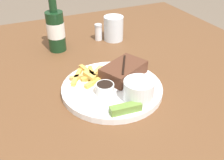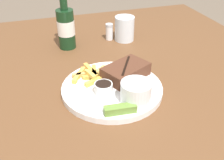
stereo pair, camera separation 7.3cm
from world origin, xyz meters
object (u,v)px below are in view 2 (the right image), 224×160
Objects in this scene: drinking_glass at (124,29)px; salt_shaker at (109,32)px; knife_utensil at (112,78)px; coleslaw_cup at (136,91)px; steak_portion at (126,71)px; beer_bottle at (66,26)px; dipping_sauce_cup at (103,88)px; pickle_spear at (120,109)px; fork_utensil at (87,82)px; dinner_plate at (112,89)px.

drinking_glass reaches higher than salt_shaker.
knife_utensil is at bearing -105.47° from salt_shaker.
salt_shaker is (0.06, 0.43, -0.02)m from coleslaw_cup.
beer_bottle reaches higher than steak_portion.
dipping_sauce_cup is 0.37× the size of knife_utensil.
steak_portion is at bearing 82.37° from coleslaw_cup.
pickle_spear is at bearing -82.76° from beer_bottle.
fork_utensil is at bearing -127.23° from drinking_glass.
coleslaw_cup is at bearing 30.82° from pickle_spear.
dinner_plate is 0.10m from coleslaw_cup.
dipping_sauce_cup is 0.61× the size of pickle_spear.
coleslaw_cup reaches higher than dinner_plate.
dipping_sauce_cup is at bearing -141.94° from dinner_plate.
drinking_glass is at bearing 68.94° from pickle_spear.
pickle_spear reaches higher than dinner_plate.
fork_utensil is 1.27× the size of drinking_glass.
fork_utensil is 0.36m from drinking_glass.
dinner_plate is 3.01× the size of drinking_glass.
salt_shaker is at bearing 158.45° from drinking_glass.
pickle_spear is (-0.07, -0.15, -0.01)m from steak_portion.
coleslaw_cup reaches higher than knife_utensil.
coleslaw_cup reaches higher than steak_portion.
dipping_sauce_cup is 0.40m from drinking_glass.
salt_shaker is (-0.06, 0.02, -0.01)m from drinking_glass.
beer_bottle reaches higher than salt_shaker.
dinner_plate is at bearing 82.14° from pickle_spear.
beer_bottle is (-0.04, 0.35, 0.05)m from dipping_sauce_cup.
fork_utensil is 0.35m from salt_shaker.
dipping_sauce_cup is 0.36m from beer_bottle.
fork_utensil is 0.89× the size of knife_utensil.
dinner_plate is at bearing -105.81° from salt_shaker.
beer_bottle is at bearing 123.30° from fork_utensil.
dinner_plate is 0.34m from beer_bottle.
steak_portion is 0.31m from drinking_glass.
pickle_spear is (-0.05, -0.03, -0.02)m from coleslaw_cup.
pickle_spear is at bearing -41.46° from fork_utensil.
fork_utensil is at bearing 127.17° from knife_utensil.
knife_utensil is at bearing -74.02° from beer_bottle.
coleslaw_cup is 0.67× the size of fork_utensil.
coleslaw_cup is 0.12m from knife_utensil.
steak_portion is at bearing -47.70° from knife_utensil.
fork_utensil is at bearing -117.70° from salt_shaker.
drinking_glass reaches higher than fork_utensil.
drinking_glass is at bearing 15.45° from knife_utensil.
dipping_sauce_cup is at bearing 139.25° from coleslaw_cup.
drinking_glass is at bearing -21.55° from salt_shaker.
pickle_spear is 0.16m from fork_utensil.
drinking_glass is at bearing 74.08° from coleslaw_cup.
knife_utensil is (-0.03, 0.12, -0.03)m from coleslaw_cup.
pickle_spear is at bearing -148.95° from knife_utensil.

